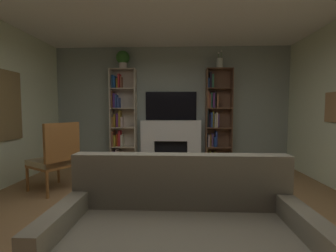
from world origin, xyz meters
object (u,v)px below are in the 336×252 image
(fireplace, at_px, (171,142))
(potted_plant, at_px, (123,59))
(bookshelf_left, at_px, (121,120))
(vase_with_flowers, at_px, (220,63))
(tv, at_px, (171,106))
(bookshelf_right, at_px, (215,119))
(armchair, at_px, (56,157))
(couch, at_px, (181,244))

(fireplace, distance_m, potted_plant, 2.21)
(bookshelf_left, bearing_deg, vase_with_flowers, -0.83)
(tv, relative_size, bookshelf_right, 0.53)
(bookshelf_left, xyz_separation_m, vase_with_flowers, (2.27, -0.03, 1.30))
(tv, height_order, armchair, tv)
(bookshelf_right, bearing_deg, fireplace, -179.79)
(vase_with_flowers, bearing_deg, fireplace, 177.83)
(bookshelf_left, height_order, bookshelf_right, same)
(armchair, bearing_deg, couch, -44.22)
(bookshelf_right, distance_m, couch, 3.91)
(potted_plant, distance_m, couch, 4.47)
(armchair, bearing_deg, vase_with_flowers, 31.55)
(potted_plant, bearing_deg, fireplace, 2.18)
(bookshelf_left, relative_size, bookshelf_right, 1.00)
(potted_plant, bearing_deg, armchair, -111.19)
(bookshelf_right, height_order, vase_with_flowers, vase_with_flowers)
(vase_with_flowers, bearing_deg, armchair, -148.45)
(bookshelf_right, relative_size, potted_plant, 5.38)
(fireplace, height_order, bookshelf_left, bookshelf_left)
(bookshelf_left, distance_m, vase_with_flowers, 2.61)
(couch, bearing_deg, armchair, 135.78)
(potted_plant, height_order, vase_with_flowers, potted_plant)
(fireplace, bearing_deg, vase_with_flowers, -2.17)
(fireplace, bearing_deg, tv, 90.00)
(tv, xyz_separation_m, couch, (0.18, -3.80, -1.10))
(bookshelf_left, bearing_deg, tv, 4.26)
(bookshelf_right, xyz_separation_m, potted_plant, (-2.13, -0.05, 1.38))
(fireplace, height_order, armchair, armchair)
(fireplace, xyz_separation_m, bookshelf_left, (-1.17, -0.01, 0.50))
(potted_plant, relative_size, vase_with_flowers, 1.03)
(tv, relative_size, potted_plant, 2.86)
(tv, distance_m, vase_with_flowers, 1.47)
(couch, bearing_deg, fireplace, 92.76)
(potted_plant, relative_size, couch, 0.22)
(armchair, bearing_deg, tv, 46.64)
(potted_plant, bearing_deg, bookshelf_right, 1.23)
(fireplace, height_order, vase_with_flowers, vase_with_flowers)
(vase_with_flowers, bearing_deg, tv, 173.78)
(bookshelf_left, distance_m, bookshelf_right, 2.20)
(tv, xyz_separation_m, bookshelf_right, (1.03, -0.07, -0.30))
(tv, height_order, bookshelf_left, bookshelf_left)
(fireplace, distance_m, bookshelf_left, 1.27)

